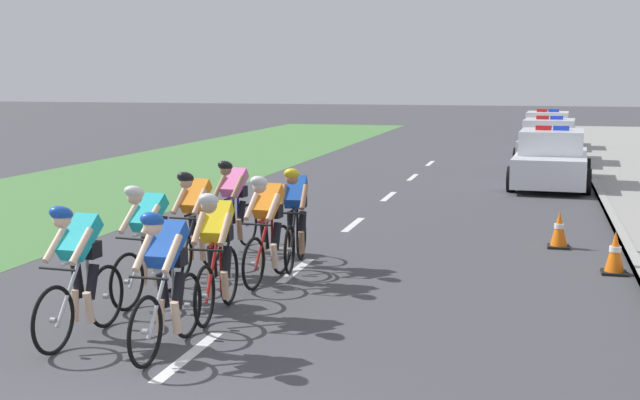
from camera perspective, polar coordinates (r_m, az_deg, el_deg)
name	(u,v)px	position (r m, az deg, el deg)	size (l,w,h in m)	color
kerb_edge	(607,206)	(19.19, 18.86, -0.41)	(0.16, 60.00, 0.13)	#9E9E99
grass_verge	(85,190)	(22.09, -15.62, 0.67)	(7.00, 60.00, 0.01)	#4C7F42
lane_markings_centre	(353,225)	(16.31, 2.27, -1.67)	(0.14, 25.60, 0.01)	white
cyclist_lead	(78,270)	(9.43, -16.07, -4.58)	(0.43, 1.72, 1.56)	black
cyclist_second	(166,279)	(8.83, -10.43, -5.26)	(0.42, 1.72, 1.56)	black
cyclist_third	(148,241)	(10.88, -11.61, -2.72)	(0.46, 1.72, 1.56)	black
cyclist_fourth	(216,251)	(10.09, -7.04, -3.48)	(0.44, 1.72, 1.56)	black
cyclist_fifth	(195,221)	(12.27, -8.48, -1.39)	(0.43, 1.72, 1.56)	black
cyclist_sixth	(267,227)	(11.67, -3.61, -1.82)	(0.44, 1.72, 1.56)	black
cyclist_seventh	(233,204)	(13.75, -5.90, -0.29)	(0.45, 1.72, 1.56)	black
cyclist_eighth	(295,215)	(12.59, -1.69, -1.05)	(0.45, 1.72, 1.56)	black
police_car_nearest	(551,161)	(22.69, 15.41, 2.59)	(2.16, 4.48, 1.59)	silver
police_car_second	(549,144)	(28.37, 15.25, 3.70)	(2.19, 4.49, 1.59)	silver
police_car_third	(547,132)	(34.24, 15.14, 4.46)	(2.15, 4.47, 1.59)	white
traffic_cone_near	(615,253)	(12.95, 19.37, -3.41)	(0.36, 0.36, 0.64)	black
traffic_cone_mid	(559,230)	(14.62, 15.91, -1.94)	(0.36, 0.36, 0.64)	black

